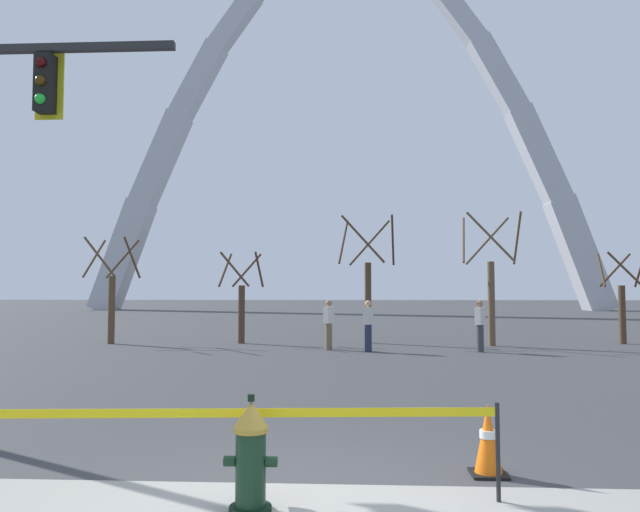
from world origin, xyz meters
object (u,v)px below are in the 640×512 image
traffic_cone_by_hydrant (488,440)px  monument_arch (346,139)px  pedestrian_walking_right (480,325)px  pedestrian_standing_center (368,325)px  fire_hydrant (251,456)px  pedestrian_walking_left (329,324)px

traffic_cone_by_hydrant → monument_arch: bearing=92.0°
monument_arch → pedestrian_walking_right: 43.63m
pedestrian_standing_center → pedestrian_walking_right: same height
traffic_cone_by_hydrant → pedestrian_standing_center: (-0.87, 12.41, 0.46)m
fire_hydrant → monument_arch: size_ratio=0.02×
monument_arch → pedestrian_walking_right: monument_arch is taller
fire_hydrant → pedestrian_walking_right: bearing=70.4°
traffic_cone_by_hydrant → pedestrian_walking_left: size_ratio=0.46×
monument_arch → pedestrian_walking_right: size_ratio=32.30×
pedestrian_standing_center → traffic_cone_by_hydrant: bearing=-86.0°
pedestrian_walking_right → traffic_cone_by_hydrant: bearing=-101.7°
fire_hydrant → pedestrian_walking_right: pedestrian_walking_right is taller
monument_arch → pedestrian_standing_center: (0.94, -40.31, -16.30)m
pedestrian_walking_left → pedestrian_standing_center: bearing=-26.3°
traffic_cone_by_hydrant → monument_arch: (-1.81, 52.72, 16.75)m
pedestrian_walking_left → pedestrian_walking_right: size_ratio=1.00×
pedestrian_standing_center → pedestrian_walking_right: bearing=1.2°
fire_hydrant → traffic_cone_by_hydrant: (2.26, 1.12, -0.11)m
fire_hydrant → pedestrian_standing_center: (1.39, 13.53, 0.35)m
monument_arch → pedestrian_walking_left: monument_arch is taller
monument_arch → pedestrian_walking_right: (4.39, -40.24, -16.30)m
traffic_cone_by_hydrant → pedestrian_walking_right: bearing=78.3°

